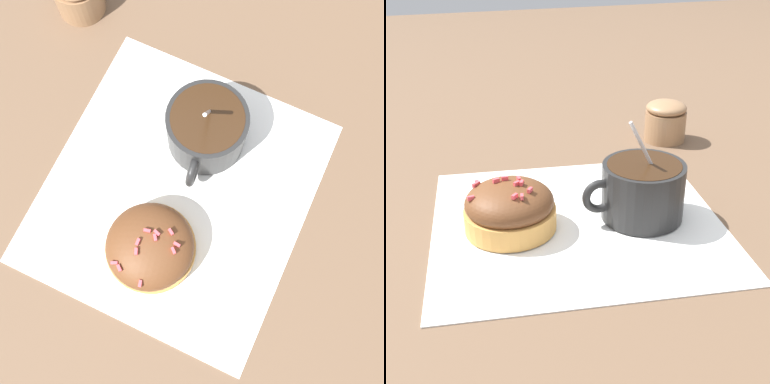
# 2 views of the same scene
# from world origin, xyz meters

# --- Properties ---
(ground_plane) EXTENTS (3.00, 3.00, 0.00)m
(ground_plane) POSITION_xyz_m (0.00, 0.00, 0.00)
(ground_plane) COLOR brown
(paper_napkin) EXTENTS (0.34, 0.33, 0.00)m
(paper_napkin) POSITION_xyz_m (0.00, 0.00, 0.00)
(paper_napkin) COLOR white
(paper_napkin) RESTS_ON ground_plane
(coffee_cup) EXTENTS (0.12, 0.09, 0.11)m
(coffee_cup) POSITION_xyz_m (-0.07, 0.01, 0.04)
(coffee_cup) COLOR black
(coffee_cup) RESTS_ON paper_napkin
(frosted_pastry) EXTENTS (0.10, 0.10, 0.06)m
(frosted_pastry) POSITION_xyz_m (0.07, -0.01, 0.03)
(frosted_pastry) COLOR #D19347
(frosted_pastry) RESTS_ON paper_napkin
(sugar_bowl) EXTENTS (0.06, 0.06, 0.06)m
(sugar_bowl) POSITION_xyz_m (-0.20, -0.20, 0.03)
(sugar_bowl) COLOR #99704C
(sugar_bowl) RESTS_ON ground_plane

